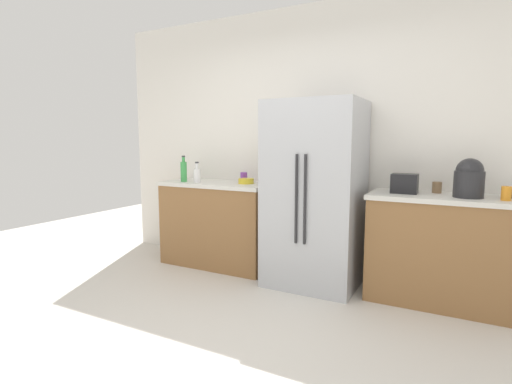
# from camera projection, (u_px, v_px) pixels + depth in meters

# --- Properties ---
(ground_plane) EXTENTS (9.65, 9.65, 0.00)m
(ground_plane) POSITION_uv_depth(u_px,v_px,m) (215.00, 350.00, 2.58)
(ground_plane) COLOR beige
(kitchen_back_panel) EXTENTS (4.82, 0.10, 2.73)m
(kitchen_back_panel) POSITION_uv_depth(u_px,v_px,m) (315.00, 141.00, 4.06)
(kitchen_back_panel) COLOR silver
(kitchen_back_panel) RESTS_ON ground_plane
(counter_left) EXTENTS (1.25, 0.60, 0.92)m
(counter_left) POSITION_uv_depth(u_px,v_px,m) (219.00, 223.00, 4.33)
(counter_left) COLOR olive
(counter_left) RESTS_ON ground_plane
(counter_right) EXTENTS (1.24, 0.60, 0.92)m
(counter_right) POSITION_uv_depth(u_px,v_px,m) (444.00, 250.00, 3.28)
(counter_right) COLOR olive
(counter_right) RESTS_ON ground_plane
(refrigerator) EXTENTS (0.85, 0.72, 1.74)m
(refrigerator) POSITION_uv_depth(u_px,v_px,m) (315.00, 194.00, 3.69)
(refrigerator) COLOR #B2B5BA
(refrigerator) RESTS_ON ground_plane
(toaster) EXTENTS (0.21, 0.17, 0.17)m
(toaster) POSITION_uv_depth(u_px,v_px,m) (404.00, 183.00, 3.37)
(toaster) COLOR black
(toaster) RESTS_ON counter_right
(rice_cooker) EXTENTS (0.22, 0.22, 0.31)m
(rice_cooker) POSITION_uv_depth(u_px,v_px,m) (469.00, 178.00, 3.10)
(rice_cooker) COLOR #262628
(rice_cooker) RESTS_ON counter_right
(bottle_a) EXTENTS (0.07, 0.07, 0.23)m
(bottle_a) POSITION_uv_depth(u_px,v_px,m) (197.00, 175.00, 4.24)
(bottle_a) COLOR white
(bottle_a) RESTS_ON counter_left
(bottle_b) EXTENTS (0.07, 0.07, 0.29)m
(bottle_b) POSITION_uv_depth(u_px,v_px,m) (184.00, 171.00, 4.31)
(bottle_b) COLOR green
(bottle_b) RESTS_ON counter_left
(cup_a) EXTENTS (0.09, 0.09, 0.09)m
(cup_a) POSITION_uv_depth(u_px,v_px,m) (508.00, 192.00, 3.09)
(cup_a) COLOR black
(cup_a) RESTS_ON counter_right
(cup_b) EXTENTS (0.08, 0.08, 0.10)m
(cup_b) POSITION_uv_depth(u_px,v_px,m) (437.00, 187.00, 3.38)
(cup_b) COLOR brown
(cup_b) RESTS_ON counter_right
(cup_c) EXTENTS (0.07, 0.07, 0.11)m
(cup_c) POSITION_uv_depth(u_px,v_px,m) (506.00, 193.00, 2.95)
(cup_c) COLOR orange
(cup_c) RESTS_ON counter_right
(cup_d) EXTENTS (0.07, 0.07, 0.11)m
(cup_d) POSITION_uv_depth(u_px,v_px,m) (244.00, 177.00, 4.27)
(cup_d) COLOR purple
(cup_d) RESTS_ON counter_left
(bowl_a) EXTENTS (0.16, 0.16, 0.05)m
(bowl_a) POSITION_uv_depth(u_px,v_px,m) (246.00, 181.00, 4.13)
(bowl_a) COLOR yellow
(bowl_a) RESTS_ON counter_left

